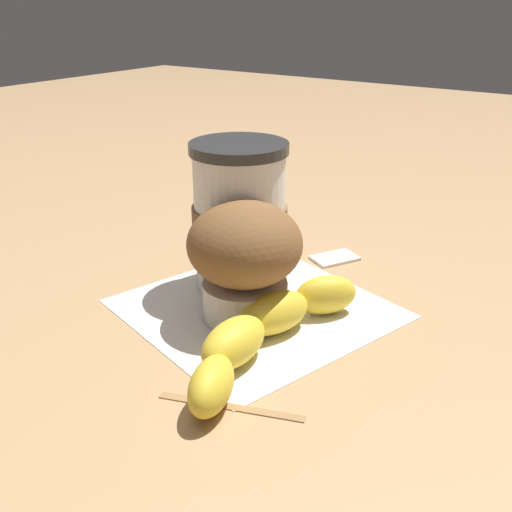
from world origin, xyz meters
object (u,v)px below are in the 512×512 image
object	(u,v)px
coffee_cup	(240,218)
muffin	(247,256)
banana	(263,330)
sugar_packet	(335,257)

from	to	relation	value
coffee_cup	muffin	bearing A→B (deg)	-48.28
muffin	banana	distance (m)	0.07
sugar_packet	coffee_cup	bearing A→B (deg)	-114.39
coffee_cup	banana	distance (m)	0.14
muffin	sugar_packet	size ratio (longest dim) A/B	2.19
coffee_cup	banana	bearing A→B (deg)	-45.25
muffin	banana	world-z (taller)	muffin
muffin	banana	xyz separation A→B (m)	(0.04, -0.04, -0.04)
coffee_cup	sugar_packet	distance (m)	0.14
muffin	coffee_cup	bearing A→B (deg)	131.72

